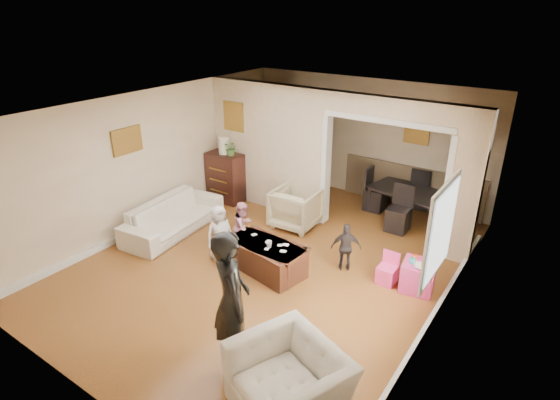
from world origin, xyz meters
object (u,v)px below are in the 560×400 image
Objects in this scene: armchair_back at (296,208)px; table_lamp at (224,145)px; cyan_cup at (412,261)px; dining_table at (410,205)px; dresser at (225,177)px; coffee_cup at (269,245)px; armchair_front at (289,382)px; play_table at (418,276)px; sofa at (173,216)px; child_toddler at (346,247)px; coffee_table at (266,257)px; child_kneel_a at (220,233)px; child_kneel_b at (244,227)px; adult_person at (232,301)px.

armchair_back is 2.13m from table_lamp.
dining_table is at bearing 109.94° from cyan_cup.
dresser is 0.65× the size of dining_table.
dining_table reaches higher than coffee_cup.
armchair_front is (2.29, -3.68, -0.01)m from armchair_back.
dining_table reaches higher than play_table.
dresser reaches higher than dining_table.
armchair_front is at bearing -124.14° from sofa.
child_toddler reaches higher than coffee_cup.
armchair_front is at bearing -97.44° from play_table.
coffee_table is 3.44m from dining_table.
armchair_back is 1.80m from child_kneel_a.
child_kneel_a is at bearing -4.04° from child_toddler.
sofa is 1.45m from child_kneel_a.
dresser is at bearing 39.36° from child_kneel_b.
coffee_table is (2.26, -0.11, -0.07)m from sofa.
adult_person reaches higher than dresser.
play_table is at bearing -88.23° from child_kneel_b.
play_table is at bearing -55.39° from dining_table.
child_kneel_a is at bearing -169.99° from coffee_table.
dining_table is at bearing 21.15° from table_lamp.
coffee_cup is 0.05× the size of adult_person.
cyan_cup is at bearing 159.90° from armchair_back.
adult_person is at bearing -153.13° from child_kneel_b.
cyan_cup is (2.01, 0.87, -0.03)m from coffee_cup.
adult_person reaches higher than sofa.
child_kneel_a is at bearing 165.16° from armchair_front.
adult_person is (3.16, -1.99, 0.59)m from sofa.
child_kneel_a is 2.10m from child_toddler.
dresser is 1.31× the size of child_toddler.
child_toddler is (0.95, 0.80, -0.11)m from coffee_cup.
armchair_front is at bearing -105.13° from child_kneel_a.
dining_table is at bearing -140.08° from armchair_back.
child_kneel_b is at bearing -41.26° from dresser.
sofa is at bearing 87.53° from child_kneel_b.
cyan_cup is 2.54m from dining_table.
child_kneel_b is at bearing -168.85° from play_table.
table_lamp is 0.44× the size of child_toddler.
armchair_front is 1.25× the size of child_kneel_b.
coffee_cup is (0.57, -1.66, 0.14)m from armchair_back.
armchair_back is 2.35× the size of table_lamp.
armchair_front is 1.18× the size of child_kneel_a.
adult_person is 2.67m from child_toddler.
child_toddler is at bearing 126.23° from armchair_front.
cyan_cup is at bearing -51.17° from child_kneel_a.
coffee_cup is at bearing -26.57° from coffee_table.
child_toddler reaches higher than armchair_back.
armchair_front reaches higher than sofa.
armchair_back is at bearing -5.45° from dresser.
dresser reaches higher than armchair_back.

